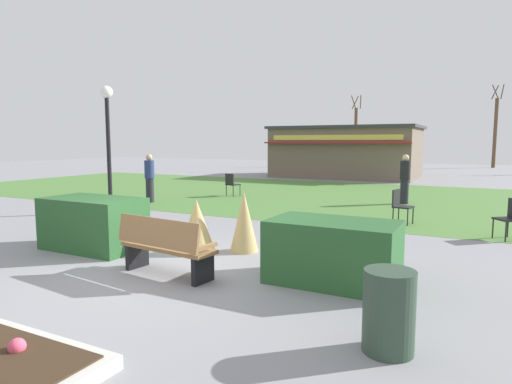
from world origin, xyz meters
TOP-DOWN VIEW (x-y plane):
  - ground_plane at (0.00, 0.00)m, footprint 80.00×80.00m
  - lawn_patch at (0.00, 10.94)m, footprint 36.00×12.00m
  - park_bench at (0.27, -0.12)m, footprint 1.75×0.72m
  - hedge_left at (-2.13, 0.63)m, footprint 1.96×1.10m
  - hedge_right at (2.73, 0.79)m, footprint 1.90×1.10m
  - ornamental_grass_behind_left at (0.62, 1.83)m, footprint 0.55×0.55m
  - ornamental_grass_behind_right at (-0.14, 1.33)m, footprint 0.72×0.72m
  - lamppost_mid at (-5.18, 4.06)m, footprint 0.36×0.36m
  - trash_bin at (3.90, -1.08)m, footprint 0.52×0.52m
  - food_kiosk at (-2.68, 20.55)m, footprint 8.46×5.42m
  - cafe_chair_west at (-4.02, 9.21)m, footprint 0.54×0.54m
  - cafe_chair_east at (5.27, 5.41)m, footprint 0.62×0.62m
  - cafe_chair_center at (2.82, 6.21)m, footprint 0.52×0.52m
  - person_strolling at (-5.68, 6.39)m, footprint 0.34×0.34m
  - person_standing at (2.33, 10.07)m, footprint 0.34×0.34m
  - parked_car_west_slot at (-2.99, 27.79)m, footprint 4.31×2.26m
  - tree_left_bg at (-5.26, 32.50)m, footprint 0.91×0.96m
  - tree_center_bg at (5.44, 35.32)m, footprint 0.91×0.96m

SIDE VIEW (x-z plane):
  - ground_plane at x=0.00m, z-range 0.00..0.00m
  - lawn_patch at x=0.00m, z-range 0.00..0.01m
  - trash_bin at x=3.90m, z-range 0.00..0.85m
  - hedge_right at x=2.73m, z-range 0.00..0.95m
  - park_bench at x=0.27m, z-range 0.01..0.96m
  - hedge_left at x=-2.13m, z-range 0.00..1.02m
  - ornamental_grass_behind_right at x=-0.14m, z-range 0.00..1.04m
  - cafe_chair_west at x=-4.02m, z-range 0.08..0.97m
  - cafe_chair_east at x=5.27m, z-range 0.08..0.97m
  - cafe_chair_center at x=2.82m, z-range 0.08..0.97m
  - ornamental_grass_behind_left at x=0.62m, z-range 0.00..1.18m
  - parked_car_west_slot at x=-2.99m, z-range 0.04..1.24m
  - person_strolling at x=-5.68m, z-range 0.02..1.71m
  - person_standing at x=2.33m, z-range 0.02..1.71m
  - food_kiosk at x=-2.68m, z-range 0.01..3.04m
  - lamppost_mid at x=-5.18m, z-range 0.51..4.25m
  - tree_left_bg at x=-5.26m, z-range -0.36..5.71m
  - tree_center_bg at x=5.44m, z-range -0.37..6.31m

